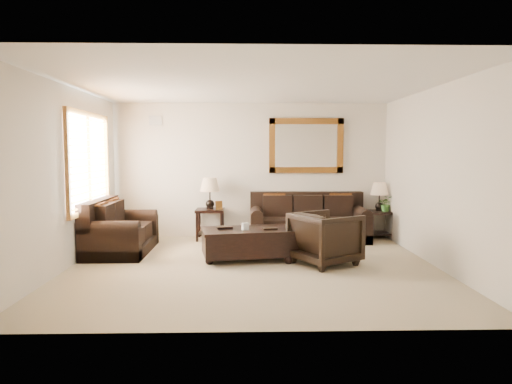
{
  "coord_description": "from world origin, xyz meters",
  "views": [
    {
      "loc": [
        -0.12,
        -6.74,
        1.72
      ],
      "look_at": [
        0.06,
        0.6,
        1.08
      ],
      "focal_mm": 32.0,
      "sensor_mm": 36.0,
      "label": 1
    }
  ],
  "objects_px": {
    "end_table_right": "(379,202)",
    "loveseat": "(118,233)",
    "end_table_left": "(210,199)",
    "coffee_table": "(249,240)",
    "sofa": "(308,223)",
    "armchair": "(325,236)"
  },
  "relations": [
    {
      "from": "coffee_table",
      "to": "armchair",
      "type": "bearing_deg",
      "value": -24.97
    },
    {
      "from": "end_table_right",
      "to": "armchair",
      "type": "distance_m",
      "value": 2.54
    },
    {
      "from": "sofa",
      "to": "coffee_table",
      "type": "height_order",
      "value": "sofa"
    },
    {
      "from": "loveseat",
      "to": "end_table_left",
      "type": "distance_m",
      "value": 1.93
    },
    {
      "from": "sofa",
      "to": "coffee_table",
      "type": "bearing_deg",
      "value": -126.38
    },
    {
      "from": "end_table_right",
      "to": "loveseat",
      "type": "bearing_deg",
      "value": -166.7
    },
    {
      "from": "loveseat",
      "to": "armchair",
      "type": "distance_m",
      "value": 3.54
    },
    {
      "from": "sofa",
      "to": "coffee_table",
      "type": "distance_m",
      "value": 1.99
    },
    {
      "from": "loveseat",
      "to": "end_table_left",
      "type": "bearing_deg",
      "value": -53.15
    },
    {
      "from": "end_table_left",
      "to": "coffee_table",
      "type": "height_order",
      "value": "end_table_left"
    },
    {
      "from": "loveseat",
      "to": "coffee_table",
      "type": "bearing_deg",
      "value": -105.08
    },
    {
      "from": "end_table_right",
      "to": "coffee_table",
      "type": "distance_m",
      "value": 3.18
    },
    {
      "from": "sofa",
      "to": "armchair",
      "type": "bearing_deg",
      "value": -90.22
    },
    {
      "from": "coffee_table",
      "to": "armchair",
      "type": "relative_size",
      "value": 1.79
    },
    {
      "from": "sofa",
      "to": "armchair",
      "type": "xyz_separation_m",
      "value": [
        -0.01,
        -1.93,
        0.11
      ]
    },
    {
      "from": "end_table_left",
      "to": "end_table_right",
      "type": "height_order",
      "value": "end_table_left"
    },
    {
      "from": "end_table_left",
      "to": "coffee_table",
      "type": "xyz_separation_m",
      "value": [
        0.74,
        -1.73,
        -0.48
      ]
    },
    {
      "from": "sofa",
      "to": "loveseat",
      "type": "relative_size",
      "value": 1.39
    },
    {
      "from": "sofa",
      "to": "end_table_left",
      "type": "relative_size",
      "value": 1.85
    },
    {
      "from": "sofa",
      "to": "armchair",
      "type": "height_order",
      "value": "sofa"
    },
    {
      "from": "sofa",
      "to": "end_table_right",
      "type": "relative_size",
      "value": 2.02
    },
    {
      "from": "end_table_left",
      "to": "armchair",
      "type": "xyz_separation_m",
      "value": [
        1.92,
        -2.05,
        -0.35
      ]
    }
  ]
}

